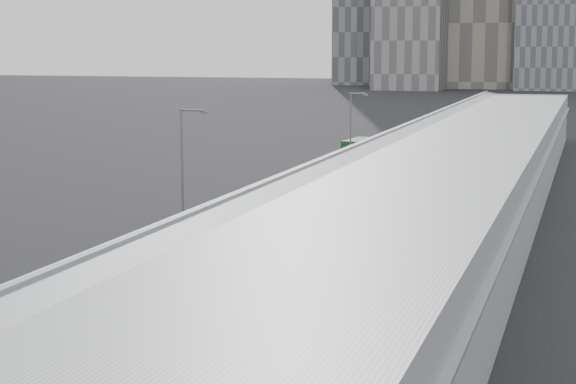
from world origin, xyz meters
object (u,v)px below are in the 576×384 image
at_px(shipping_container, 360,148).
at_px(bus_4, 338,195).
at_px(bus_1, 70,342).
at_px(bus_3, 282,224).
at_px(suv, 404,133).
at_px(bus_2, 217,267).
at_px(bus_7, 416,147).
at_px(bus_9, 449,129).
at_px(street_lamp_near, 184,167).
at_px(bus_6, 393,161).
at_px(bus_8, 435,136).
at_px(street_lamp_far, 352,124).
at_px(bus_5, 373,172).

bearing_deg(shipping_container, bus_4, -73.18).
xyz_separation_m(bus_1, bus_3, (0.13, 28.45, 0.00)).
height_order(bus_3, suv, bus_3).
bearing_deg(bus_2, bus_7, 86.66).
xyz_separation_m(bus_9, street_lamp_near, (-6.72, -83.54, 3.86)).
bearing_deg(shipping_container, bus_9, 81.32).
bearing_deg(shipping_container, bus_3, -76.20).
bearing_deg(bus_6, street_lamp_near, -95.49).
xyz_separation_m(bus_6, street_lamp_near, (-6.87, -40.68, 3.93)).
height_order(bus_2, bus_8, bus_8).
distance_m(bus_4, shipping_container, 42.12).
bearing_deg(street_lamp_far, suv, 91.50).
height_order(bus_9, shipping_container, bus_9).
xyz_separation_m(bus_8, bus_9, (-0.07, 13.87, -0.05)).
distance_m(bus_1, suv, 111.99).
xyz_separation_m(bus_4, bus_7, (-0.69, 41.03, -0.09)).
xyz_separation_m(bus_1, bus_5, (0.01, 58.00, -0.04)).
bearing_deg(bus_7, bus_6, -90.47).
distance_m(bus_6, bus_7, 14.89).
bearing_deg(suv, street_lamp_far, -64.75).
bearing_deg(shipping_container, bus_1, -78.93).
xyz_separation_m(bus_7, suv, (-6.91, 28.21, -0.80)).
bearing_deg(bus_3, bus_7, 85.56).
height_order(bus_1, suv, bus_1).
height_order(street_lamp_near, shipping_container, street_lamp_near).
bearing_deg(bus_2, street_lamp_near, 116.85).
relative_size(bus_4, bus_5, 1.00).
relative_size(bus_1, bus_8, 1.00).
bearing_deg(bus_7, street_lamp_far, -123.66).
height_order(bus_7, suv, bus_7).
bearing_deg(bus_9, bus_8, -87.04).
height_order(bus_1, street_lamp_near, street_lamp_near).
relative_size(bus_2, bus_3, 0.89).
bearing_deg(bus_6, bus_7, 94.50).
bearing_deg(street_lamp_far, bus_8, 75.65).
bearing_deg(bus_9, street_lamp_near, -91.94).
relative_size(bus_2, suv, 2.26).
bearing_deg(bus_2, bus_1, -95.57).
distance_m(bus_1, bus_3, 28.45).
distance_m(bus_4, bus_7, 41.04).
relative_size(bus_1, bus_6, 1.07).
height_order(bus_5, shipping_container, bus_5).
relative_size(bus_7, shipping_container, 1.90).
relative_size(street_lamp_near, suv, 1.76).
height_order(bus_1, bus_6, bus_1).
bearing_deg(bus_1, shipping_container, 94.93).
distance_m(bus_6, street_lamp_far, 8.97).
distance_m(bus_5, shipping_container, 26.95).
bearing_deg(street_lamp_near, bus_8, 84.43).
relative_size(bus_2, bus_5, 0.92).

